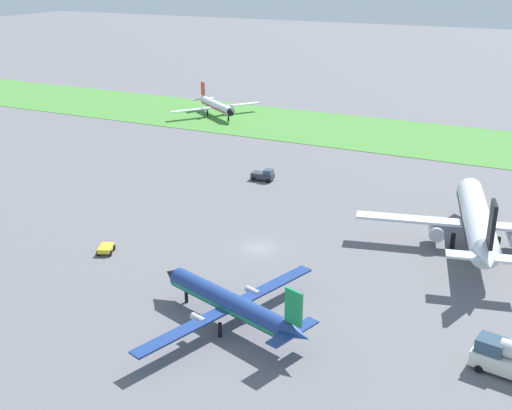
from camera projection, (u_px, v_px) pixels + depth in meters
The scene contains 8 objects.
ground_plane at pixel (259, 248), 80.35m from camera, with size 600.00×600.00×0.00m, color slate.
grass_taxiway_strip at pixel (388, 135), 131.85m from camera, with size 360.00×28.00×0.08m, color #478438.
airplane_foreground_turboprop at pixel (231, 303), 62.30m from camera, with size 19.35×22.39×6.92m.
airplane_midfield_jet at pixel (477, 220), 78.88m from camera, with size 29.00×28.63×10.37m.
airplane_taxiing_turboprop at pixel (216, 106), 147.31m from camera, with size 16.46×18.60×6.63m.
fuel_truck_near_gate at pixel (510, 359), 55.23m from camera, with size 6.81×3.48×3.29m.
baggage_cart_midfield at pixel (106, 249), 78.75m from camera, with size 2.54×2.88×0.90m.
pushback_tug_by_runway at pixel (264, 175), 104.56m from camera, with size 3.71×2.25×1.95m.
Camera 1 is at (31.59, -65.99, 33.64)m, focal length 45.12 mm.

